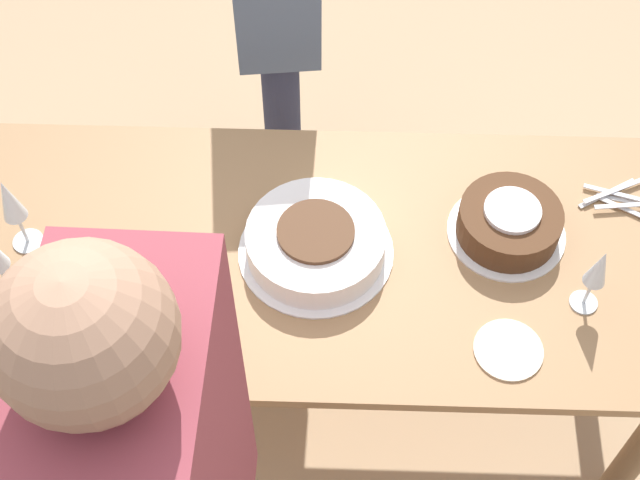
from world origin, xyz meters
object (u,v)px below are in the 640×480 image
object	(u,v)px
cake_front_chocolate	(509,223)
cake_center_white	(316,242)
wine_glass_near	(10,203)
wine_glass_extra	(598,270)

from	to	relation	value
cake_front_chocolate	cake_center_white	bearing A→B (deg)	8.42
wine_glass_near	cake_center_white	bearing A→B (deg)	179.41
cake_center_white	wine_glass_near	world-z (taller)	wine_glass_near
cake_center_white	wine_glass_extra	world-z (taller)	wine_glass_extra
cake_center_white	wine_glass_near	bearing A→B (deg)	-0.59
cake_front_chocolate	wine_glass_near	world-z (taller)	wine_glass_near
cake_center_white	wine_glass_extra	xyz separation A→B (m)	(-0.60, 0.12, 0.09)
wine_glass_near	wine_glass_extra	world-z (taller)	wine_glass_near
cake_center_white	wine_glass_extra	distance (m)	0.62
cake_front_chocolate	wine_glass_near	distance (m)	1.13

